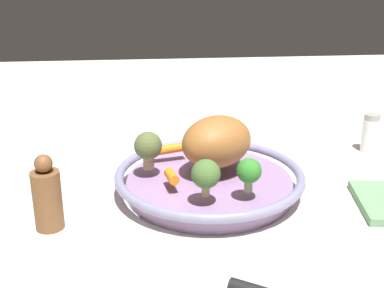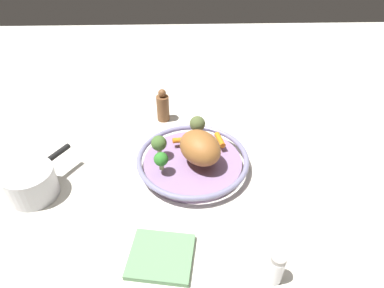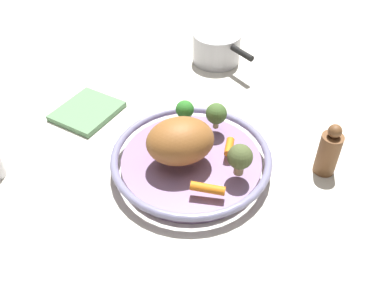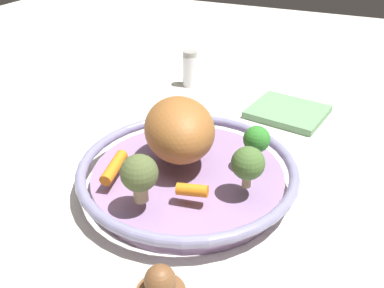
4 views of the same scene
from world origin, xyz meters
name	(u,v)px [view 3 (image 3 of 4)]	position (x,y,z in m)	size (l,w,h in m)	color
ground_plane	(191,168)	(0.00, 0.00, 0.00)	(2.45, 2.45, 0.00)	silver
serving_bowl	(191,160)	(0.00, 0.00, 0.02)	(0.33, 0.33, 0.04)	#8E709E
roast_chicken_piece	(180,141)	(-0.02, 0.01, 0.09)	(0.13, 0.10, 0.09)	#995E2C
baby_carrot_center	(208,188)	(-0.08, -0.07, 0.05)	(0.02, 0.02, 0.06)	orange
baby_carrot_near_rim	(229,147)	(0.04, -0.07, 0.05)	(0.02, 0.02, 0.04)	orange
broccoli_floret_edge	(185,110)	(0.09, 0.05, 0.08)	(0.04, 0.04, 0.06)	#94AC66
broccoli_floret_small	(240,158)	(-0.02, -0.10, 0.08)	(0.05, 0.05, 0.07)	tan
broccoli_floret_mid	(216,114)	(0.10, -0.02, 0.08)	(0.05, 0.05, 0.06)	tan
pepper_mill	(329,152)	(0.10, -0.26, 0.05)	(0.04, 0.04, 0.12)	brown
saucepan	(217,48)	(0.43, 0.09, 0.04)	(0.15, 0.19, 0.08)	silver
dish_towel	(87,111)	(0.08, 0.30, 0.01)	(0.14, 0.13, 0.01)	#669366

